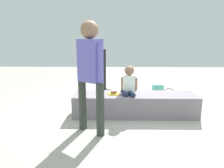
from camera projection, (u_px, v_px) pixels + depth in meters
ground_plane at (135, 114)px, 3.74m from camera, size 12.00×12.00×0.00m
concrete_ledge at (135, 104)px, 3.70m from camera, size 2.07×0.55×0.36m
child_seated at (129, 82)px, 3.62m from camera, size 0.28×0.34×0.48m
adult_standing at (90, 68)px, 2.86m from camera, size 0.38×0.34×1.52m
cake_plate at (114, 93)px, 3.66m from camera, size 0.22×0.22×0.07m
gift_bag at (158, 91)px, 4.73m from camera, size 0.24×0.09×0.34m
railing_post at (104, 77)px, 5.18m from camera, size 0.36×0.36×1.03m
water_bottle_near_gift at (116, 98)px, 4.37m from camera, size 0.07×0.07×0.23m
party_cup_red at (167, 93)px, 4.97m from camera, size 0.08×0.08×0.10m
cake_box_white at (138, 103)px, 4.18m from camera, size 0.29×0.31×0.12m
handbag_black_leather at (169, 99)px, 4.28m from camera, size 0.33×0.11×0.33m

